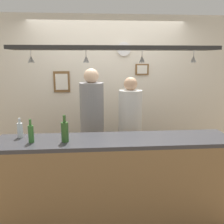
# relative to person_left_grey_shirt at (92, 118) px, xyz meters

# --- Properties ---
(ground_plane) EXTENTS (8.00, 8.00, 0.00)m
(ground_plane) POSITION_rel_person_left_grey_shirt_xyz_m (0.26, -0.45, -1.08)
(ground_plane) COLOR olive
(back_wall) EXTENTS (4.40, 0.06, 2.60)m
(back_wall) POSITION_rel_person_left_grey_shirt_xyz_m (0.26, 0.65, 0.22)
(back_wall) COLOR silver
(back_wall) RESTS_ON ground_plane
(bar_counter) EXTENTS (2.70, 0.55, 1.02)m
(bar_counter) POSITION_rel_person_left_grey_shirt_xyz_m (0.26, -0.95, -0.39)
(bar_counter) COLOR #38383D
(bar_counter) RESTS_ON ground_plane
(overhead_glass_rack) EXTENTS (2.20, 0.36, 0.04)m
(overhead_glass_rack) POSITION_rel_person_left_grey_shirt_xyz_m (0.26, -0.75, 0.95)
(overhead_glass_rack) COLOR black
(hanging_wineglass_far_left) EXTENTS (0.07, 0.07, 0.13)m
(hanging_wineglass_far_left) POSITION_rel_person_left_grey_shirt_xyz_m (-0.64, -0.72, 0.83)
(hanging_wineglass_far_left) COLOR silver
(hanging_wineglass_far_left) RESTS_ON overhead_glass_rack
(hanging_wineglass_left) EXTENTS (0.07, 0.07, 0.13)m
(hanging_wineglass_left) POSITION_rel_person_left_grey_shirt_xyz_m (-0.05, -0.78, 0.83)
(hanging_wineglass_left) COLOR silver
(hanging_wineglass_left) RESTS_ON overhead_glass_rack
(hanging_wineglass_center_left) EXTENTS (0.07, 0.07, 0.13)m
(hanging_wineglass_center_left) POSITION_rel_person_left_grey_shirt_xyz_m (0.56, -0.74, 0.83)
(hanging_wineglass_center_left) COLOR silver
(hanging_wineglass_center_left) RESTS_ON overhead_glass_rack
(hanging_wineglass_center) EXTENTS (0.07, 0.07, 0.13)m
(hanging_wineglass_center) POSITION_rel_person_left_grey_shirt_xyz_m (1.15, -0.72, 0.83)
(hanging_wineglass_center) COLOR silver
(hanging_wineglass_center) RESTS_ON overhead_glass_rack
(person_left_grey_shirt) EXTENTS (0.34, 0.34, 1.78)m
(person_left_grey_shirt) POSITION_rel_person_left_grey_shirt_xyz_m (0.00, 0.00, 0.00)
(person_left_grey_shirt) COLOR #2D334C
(person_left_grey_shirt) RESTS_ON ground_plane
(person_right_white_patterned_shirt) EXTENTS (0.34, 0.34, 1.66)m
(person_right_white_patterned_shirt) POSITION_rel_person_left_grey_shirt_xyz_m (0.56, 0.00, -0.08)
(person_right_white_patterned_shirt) COLOR #2D334C
(person_right_white_patterned_shirt) RESTS_ON ground_plane
(bottle_soda_clear) EXTENTS (0.06, 0.06, 0.23)m
(bottle_soda_clear) POSITION_rel_person_left_grey_shirt_xyz_m (-0.83, -0.65, 0.03)
(bottle_soda_clear) COLOR silver
(bottle_soda_clear) RESTS_ON bar_counter
(bottle_beer_green_import) EXTENTS (0.06, 0.06, 0.26)m
(bottle_beer_green_import) POSITION_rel_person_left_grey_shirt_xyz_m (-0.66, -0.84, 0.04)
(bottle_beer_green_import) COLOR #336B2D
(bottle_beer_green_import) RESTS_ON bar_counter
(bottle_champagne_green) EXTENTS (0.08, 0.08, 0.30)m
(bottle_champagne_green) POSITION_rel_person_left_grey_shirt_xyz_m (-0.30, -0.85, 0.06)
(bottle_champagne_green) COLOR #2D5623
(bottle_champagne_green) RESTS_ON bar_counter
(picture_frame_upper_small) EXTENTS (0.22, 0.02, 0.18)m
(picture_frame_upper_small) POSITION_rel_person_left_grey_shirt_xyz_m (0.84, 0.61, 0.66)
(picture_frame_upper_small) COLOR brown
(picture_frame_upper_small) RESTS_ON back_wall
(picture_frame_caricature) EXTENTS (0.26, 0.02, 0.34)m
(picture_frame_caricature) POSITION_rel_person_left_grey_shirt_xyz_m (-0.48, 0.61, 0.46)
(picture_frame_caricature) COLOR brown
(picture_frame_caricature) RESTS_ON back_wall
(wall_clock) EXTENTS (0.22, 0.03, 0.22)m
(wall_clock) POSITION_rel_person_left_grey_shirt_xyz_m (0.53, 0.60, 0.98)
(wall_clock) COLOR white
(wall_clock) RESTS_ON back_wall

